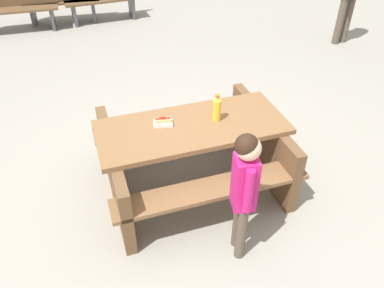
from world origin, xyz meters
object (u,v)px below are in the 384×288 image
Objects in this scene: park_bench_mid at (17,7)px; child_in_coat at (244,183)px; hotdog_tray at (163,122)px; soda_bottle at (217,108)px; picnic_table at (192,150)px.

child_in_coat is at bearing 114.26° from park_bench_mid.
hotdog_tray is at bearing -62.93° from child_in_coat.
park_bench_mid is (2.17, -4.96, -0.33)m from hotdog_tray.
hotdog_tray is 0.12× the size of park_bench_mid.
child_in_coat is (0.02, 0.95, -0.08)m from soda_bottle.
park_bench_mid is (2.69, -4.97, -0.43)m from soda_bottle.
soda_bottle is 0.18× the size of park_bench_mid.
hotdog_tray is (0.27, -0.06, 0.34)m from picnic_table.
soda_bottle is at bearing -91.22° from child_in_coat.
child_in_coat is (-0.23, 0.91, 0.35)m from picnic_table.
hotdog_tray is 0.15× the size of child_in_coat.
picnic_table is at bearing -75.93° from child_in_coat.
hotdog_tray is at bearing -1.75° from soda_bottle.
hotdog_tray is (0.51, -0.02, -0.10)m from soda_bottle.
hotdog_tray reaches higher than picnic_table.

